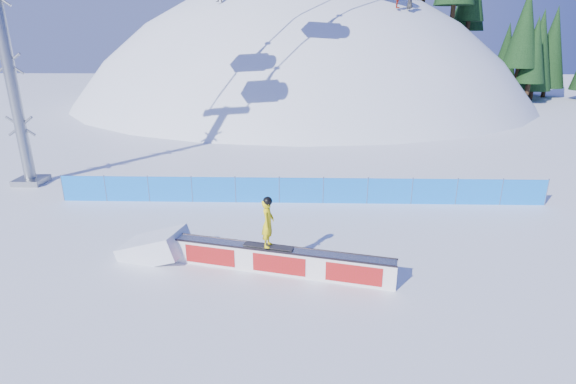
{
  "coord_description": "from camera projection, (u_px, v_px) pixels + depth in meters",
  "views": [
    {
      "loc": [
        -0.07,
        -14.79,
        7.21
      ],
      "look_at": [
        -0.49,
        0.44,
        1.93
      ],
      "focal_mm": 28.0,
      "sensor_mm": 36.0,
      "label": 1
    }
  ],
  "objects": [
    {
      "name": "safety_fence",
      "position": [
        301.0,
        190.0,
        20.38
      ],
      "size": [
        22.05,
        0.05,
        1.3
      ],
      "color": "#1078EB",
      "rests_on": "ground"
    },
    {
      "name": "ground",
      "position": [
        301.0,
        246.0,
        16.32
      ],
      "size": [
        160.0,
        160.0,
        0.0
      ],
      "primitive_type": "plane",
      "color": "white",
      "rests_on": "ground"
    },
    {
      "name": "treeline",
      "position": [
        510.0,
        18.0,
        51.58
      ],
      "size": [
        22.03,
        12.59,
        19.17
      ],
      "color": "#302013",
      "rests_on": "ground"
    },
    {
      "name": "snowboarder",
      "position": [
        268.0,
        223.0,
        14.04
      ],
      "size": [
        1.65,
        0.66,
        1.7
      ],
      "rotation": [
        0.0,
        0.0,
        1.37
      ],
      "color": "black",
      "rests_on": "rail_box"
    },
    {
      "name": "rail_box",
      "position": [
        281.0,
        261.0,
        14.35
      ],
      "size": [
        7.17,
        2.17,
        0.87
      ],
      "rotation": [
        0.0,
        0.0,
        -0.23
      ],
      "color": "white",
      "rests_on": "ground"
    },
    {
      "name": "snow_hill",
      "position": [
        300.0,
        230.0,
        61.89
      ],
      "size": [
        64.0,
        64.0,
        64.0
      ],
      "color": "white",
      "rests_on": "ground"
    },
    {
      "name": "snow_ramp",
      "position": [
        156.0,
        256.0,
        15.6
      ],
      "size": [
        2.58,
        1.94,
        1.44
      ],
      "primitive_type": null,
      "rotation": [
        0.0,
        -0.31,
        -0.23
      ],
      "color": "white",
      "rests_on": "ground"
    }
  ]
}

